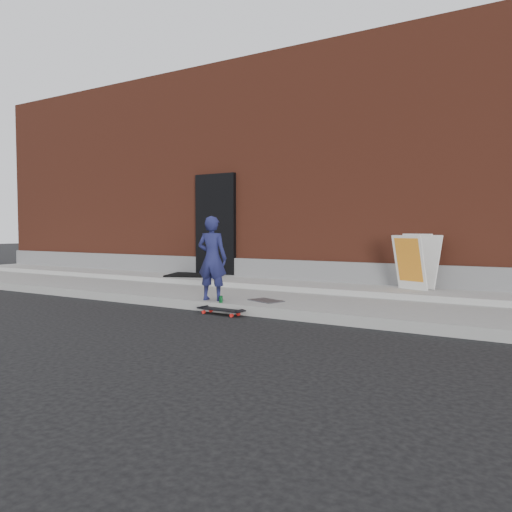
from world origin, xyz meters
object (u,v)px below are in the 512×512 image
Objects in this scene: child at (212,258)px; pizza_sign at (416,261)px; skateboard at (221,310)px; soda_can at (221,299)px.

child reaches higher than pizza_sign.
skateboard is (0.39, -0.32, -0.75)m from child.
skateboard is 0.82× the size of pizza_sign.
pizza_sign is at bearing 50.72° from skateboard.
child is at bearing 151.13° from soda_can.
pizza_sign reaches higher than soda_can.
soda_can is at bearing -132.64° from pizza_sign.
child is 0.90m from skateboard.
child is 0.69m from soda_can.
child reaches higher than soda_can.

